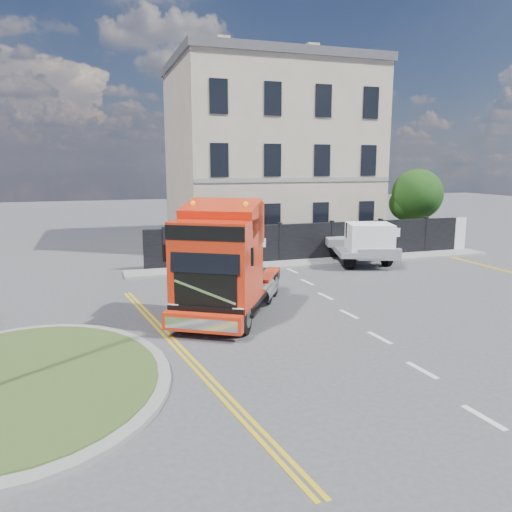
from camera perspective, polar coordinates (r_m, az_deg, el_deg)
name	(u,v)px	position (r m, az deg, el deg)	size (l,w,h in m)	color
ground	(264,319)	(16.71, 0.91, -7.23)	(120.00, 120.00, 0.00)	#424244
traffic_island	(22,382)	(13.15, -25.13, -12.90)	(6.80, 6.80, 0.17)	gray
hoarding_fence	(324,241)	(27.08, 7.77, 1.69)	(18.80, 0.25, 2.00)	black
georgian_building	(268,154)	(33.49, 1.37, 11.62)	(12.30, 10.30, 12.80)	#C4B19C
tree	(415,197)	(33.55, 17.68, 6.48)	(3.20, 3.20, 4.80)	#382619
pavement_far	(322,262)	(26.21, 7.50, -0.68)	(20.00, 1.60, 0.12)	gray
truck	(223,268)	(16.38, -3.78, -1.39)	(5.33, 6.71, 3.84)	black
flatbed_pickup	(363,242)	(25.84, 12.08, 1.56)	(3.64, 5.77, 2.21)	gray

